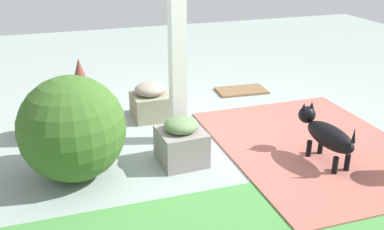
{
  "coord_description": "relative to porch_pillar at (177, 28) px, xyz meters",
  "views": [
    {
      "loc": [
        1.6,
        4.04,
        2.03
      ],
      "look_at": [
        0.33,
        0.23,
        0.38
      ],
      "focal_mm": 41.96,
      "sensor_mm": 36.0,
      "label": 1
    }
  ],
  "objects": [
    {
      "name": "ground_plane",
      "position": [
        -0.39,
        0.02,
        -1.18
      ],
      "size": [
        12.0,
        12.0,
        0.0
      ],
      "primitive_type": "plane",
      "color": "#8E9D98"
    },
    {
      "name": "brick_path",
      "position": [
        -1.26,
        0.59,
        -1.17
      ],
      "size": [
        1.8,
        2.4,
        0.02
      ],
      "primitive_type": "cube",
      "color": "#A05A4F",
      "rests_on": "ground"
    },
    {
      "name": "porch_pillar",
      "position": [
        0.0,
        0.0,
        0.0
      ],
      "size": [
        0.15,
        0.15,
        2.36
      ],
      "primitive_type": "cube",
      "color": "white",
      "rests_on": "ground"
    },
    {
      "name": "stone_planter_nearest",
      "position": [
        0.13,
        -0.7,
        -0.98
      ],
      "size": [
        0.42,
        0.45,
        0.43
      ],
      "color": "gray",
      "rests_on": "ground"
    },
    {
      "name": "stone_planter_mid",
      "position": [
        0.11,
        0.47,
        -0.97
      ],
      "size": [
        0.44,
        0.45,
        0.45
      ],
      "color": "gray",
      "rests_on": "ground"
    },
    {
      "name": "round_shrub",
      "position": [
        1.07,
        0.42,
        -0.72
      ],
      "size": [
        0.92,
        0.92,
        0.92
      ],
      "primitive_type": "sphere",
      "color": "#355C21",
      "rests_on": "ground"
    },
    {
      "name": "terracotta_pot_broad",
      "position": [
        1.33,
        -0.53,
        -0.94
      ],
      "size": [
        0.36,
        0.36,
        0.4
      ],
      "color": "#C5794E",
      "rests_on": "ground"
    },
    {
      "name": "terracotta_pot_spiky",
      "position": [
        0.87,
        -0.97,
        -0.84
      ],
      "size": [
        0.32,
        0.32,
        0.71
      ],
      "color": "#A25534",
      "rests_on": "ground"
    },
    {
      "name": "dog",
      "position": [
        -1.16,
        0.89,
        -0.89
      ],
      "size": [
        0.26,
        0.73,
        0.5
      ],
      "color": "black",
      "rests_on": "ground"
    },
    {
      "name": "doormat",
      "position": [
        -1.26,
        -1.19,
        -1.16
      ],
      "size": [
        0.69,
        0.43,
        0.03
      ],
      "primitive_type": "cube",
      "rotation": [
        0.0,
        0.0,
        -0.06
      ],
      "color": "brown",
      "rests_on": "ground"
    }
  ]
}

